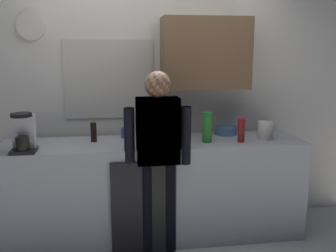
% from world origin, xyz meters
% --- Properties ---
extents(ground_plane, '(8.00, 8.00, 0.00)m').
position_xyz_m(ground_plane, '(0.00, 0.00, 0.00)').
color(ground_plane, silver).
extents(kitchen_counter, '(2.78, 0.64, 0.93)m').
position_xyz_m(kitchen_counter, '(0.00, 0.30, 0.47)').
color(kitchen_counter, '#B2B7BC').
rests_on(kitchen_counter, ground_plane).
extents(dishwasher_panel, '(0.56, 0.02, 0.84)m').
position_xyz_m(dishwasher_panel, '(-0.13, -0.03, 0.42)').
color(dishwasher_panel, black).
rests_on(dishwasher_panel, ground_plane).
extents(back_wall_assembly, '(4.38, 0.42, 2.60)m').
position_xyz_m(back_wall_assembly, '(0.06, 0.70, 1.36)').
color(back_wall_assembly, silver).
rests_on(back_wall_assembly, ground_plane).
extents(coffee_maker, '(0.20, 0.20, 0.33)m').
position_xyz_m(coffee_maker, '(-1.11, 0.11, 1.08)').
color(coffee_maker, black).
rests_on(coffee_maker, kitchen_counter).
extents(bottle_amber_beer, '(0.06, 0.06, 0.23)m').
position_xyz_m(bottle_amber_beer, '(0.24, 0.51, 1.05)').
color(bottle_amber_beer, brown).
rests_on(bottle_amber_beer, kitchen_counter).
extents(bottle_dark_sauce, '(0.06, 0.06, 0.18)m').
position_xyz_m(bottle_dark_sauce, '(-0.55, 0.38, 1.02)').
color(bottle_dark_sauce, black).
rests_on(bottle_dark_sauce, kitchen_counter).
extents(bottle_clear_soda, '(0.09, 0.09, 0.28)m').
position_xyz_m(bottle_clear_soda, '(0.48, 0.20, 1.07)').
color(bottle_clear_soda, '#2D8C33').
rests_on(bottle_clear_soda, kitchen_counter).
extents(bottle_red_vinegar, '(0.06, 0.06, 0.22)m').
position_xyz_m(bottle_red_vinegar, '(0.79, 0.16, 1.04)').
color(bottle_red_vinegar, maroon).
rests_on(bottle_red_vinegar, kitchen_counter).
extents(cup_blue_mug, '(0.08, 0.08, 0.10)m').
position_xyz_m(cup_blue_mug, '(-0.25, 0.49, 0.98)').
color(cup_blue_mug, '#3351B2').
rests_on(cup_blue_mug, kitchen_counter).
extents(mixing_bowl, '(0.22, 0.22, 0.08)m').
position_xyz_m(mixing_bowl, '(0.75, 0.50, 0.97)').
color(mixing_bowl, '#4C72A5').
rests_on(mixing_bowl, kitchen_counter).
extents(potted_plant, '(0.15, 0.15, 0.23)m').
position_xyz_m(potted_plant, '(0.10, 0.40, 1.07)').
color(potted_plant, '#9E5638').
rests_on(potted_plant, kitchen_counter).
extents(storage_canister, '(0.14, 0.14, 0.17)m').
position_xyz_m(storage_canister, '(1.05, 0.23, 1.02)').
color(storage_canister, silver).
rests_on(storage_canister, kitchen_counter).
extents(person_at_sink, '(0.57, 0.22, 1.60)m').
position_xyz_m(person_at_sink, '(0.00, 0.00, 0.95)').
color(person_at_sink, black).
rests_on(person_at_sink, ground_plane).
extents(person_guest, '(0.57, 0.22, 1.60)m').
position_xyz_m(person_guest, '(0.00, 0.00, 0.95)').
color(person_guest, black).
rests_on(person_guest, ground_plane).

